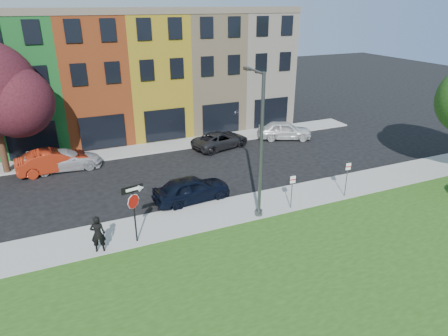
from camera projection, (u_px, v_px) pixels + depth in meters
name	position (u px, v px, depth m)	size (l,w,h in m)	color
ground	(258.00, 239.00, 19.79)	(120.00, 120.00, 0.00)	black
sidewalk_near	(264.00, 204.00, 23.05)	(40.00, 3.00, 0.12)	#999691
sidewalk_far	(133.00, 151.00, 31.32)	(40.00, 2.40, 0.12)	#999691
rowhouse_block	(119.00, 75.00, 34.83)	(30.00, 10.12, 10.00)	beige
stop_sign	(133.00, 202.00, 18.58)	(1.04, 0.25, 2.96)	black
man	(98.00, 234.00, 18.27)	(0.74, 0.57, 1.82)	black
sedan_near	(192.00, 189.00, 23.27)	(4.66, 2.18, 1.54)	black
parked_car_red	(53.00, 161.00, 27.36)	(4.95, 2.26, 1.57)	#992610
parked_car_silver	(65.00, 160.00, 27.75)	(4.94, 2.19, 1.41)	#AFAFB4
parked_car_dark	(221.00, 140.00, 31.89)	(5.15, 3.33, 1.32)	black
parked_car_white	(284.00, 130.00, 33.94)	(4.87, 3.46, 1.54)	silver
street_lamp	(259.00, 147.00, 20.44)	(0.53, 2.58, 7.69)	#4D4F52
parking_sign_a	(292.00, 187.00, 22.01)	(0.32, 0.10, 2.04)	#4D4F52
parking_sign_b	(347.00, 175.00, 23.38)	(0.32, 0.10, 2.20)	#4D4F52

